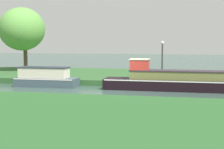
% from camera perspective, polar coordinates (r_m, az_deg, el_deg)
% --- Properties ---
extents(ground_plane, '(120.00, 120.00, 0.00)m').
position_cam_1_polar(ground_plane, '(21.51, 0.71, -2.72)').
color(ground_plane, '#395249').
extents(riverbank_far, '(72.00, 10.00, 0.40)m').
position_cam_1_polar(riverbank_far, '(28.32, 3.64, -0.34)').
color(riverbank_far, '#305A2C').
rests_on(riverbank_far, ground_plane).
extents(riverbank_near, '(72.00, 10.00, 0.40)m').
position_cam_1_polar(riverbank_near, '(12.94, -7.63, -7.37)').
color(riverbank_near, '#275627').
rests_on(riverbank_near, ground_plane).
extents(black_barge, '(9.85, 1.67, 1.93)m').
position_cam_1_polar(black_barge, '(22.17, 11.52, -1.02)').
color(black_barge, black).
rests_on(black_barge, ground_plane).
extents(slate_narrowboat, '(4.18, 1.58, 1.31)m').
position_cam_1_polar(slate_narrowboat, '(24.13, -10.65, -0.55)').
color(slate_narrowboat, '#3F515A').
rests_on(slate_narrowboat, ground_plane).
extents(willow_tree_left, '(3.94, 4.56, 5.60)m').
position_cam_1_polar(willow_tree_left, '(32.54, -14.32, 7.10)').
color(willow_tree_left, brown).
rests_on(willow_tree_left, riverbank_far).
extents(lamp_post, '(0.24, 0.24, 2.64)m').
position_cam_1_polar(lamp_post, '(24.67, 8.12, 3.15)').
color(lamp_post, '#333338').
rests_on(lamp_post, riverbank_far).
extents(mooring_post_near, '(0.18, 0.18, 0.67)m').
position_cam_1_polar(mooring_post_near, '(23.66, 14.98, -0.36)').
color(mooring_post_near, '#523222').
rests_on(mooring_post_near, riverbank_far).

